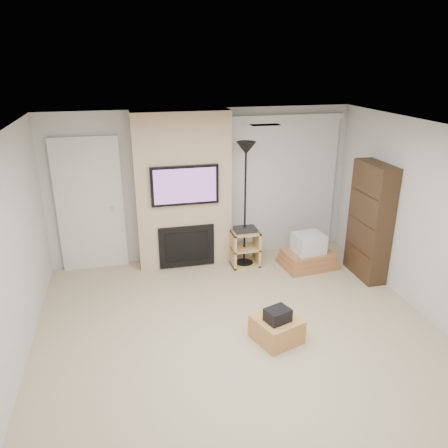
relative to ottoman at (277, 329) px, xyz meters
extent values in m
cube|color=tan|center=(-0.40, -0.12, -0.15)|extent=(5.00, 5.50, 0.00)
cube|color=white|center=(-0.40, -0.12, 2.35)|extent=(5.00, 5.50, 0.00)
cube|color=silver|center=(-0.40, 2.63, 1.10)|extent=(5.00, 0.00, 2.50)
cube|color=silver|center=(0.00, 0.68, 2.35)|extent=(0.35, 0.18, 0.01)
cube|color=#BC8547|center=(0.00, 0.00, 0.00)|extent=(0.64, 0.64, 0.30)
cube|color=black|center=(-0.02, -0.05, 0.23)|extent=(0.34, 0.30, 0.16)
cube|color=#CAAC88|center=(-0.75, 2.43, 1.10)|extent=(1.50, 0.40, 2.50)
cube|color=black|center=(-0.75, 2.20, 1.25)|extent=(1.05, 0.06, 0.62)
cube|color=#744180|center=(-0.75, 2.17, 1.25)|extent=(0.96, 0.00, 0.54)
cube|color=black|center=(-0.75, 2.22, 0.22)|extent=(0.90, 0.04, 0.70)
cube|color=black|center=(-0.75, 2.20, 0.22)|extent=(0.70, 0.02, 0.50)
cube|color=silver|center=(-2.20, 2.59, 0.92)|extent=(1.02, 0.08, 2.14)
cube|color=#B7B1A0|center=(-2.20, 2.60, 0.87)|extent=(0.90, 0.05, 2.05)
cylinder|color=silver|center=(-1.86, 2.55, 0.85)|extent=(0.07, 0.06, 0.07)
cube|color=silver|center=(1.00, 2.57, 2.18)|extent=(1.98, 0.10, 0.08)
cube|color=silver|center=(1.00, 2.58, 0.99)|extent=(1.90, 0.03, 2.29)
cylinder|color=black|center=(0.19, 2.11, -0.13)|extent=(0.30, 0.30, 0.03)
cylinder|color=black|center=(0.19, 2.11, 0.82)|extent=(0.03, 0.03, 1.90)
cone|color=black|center=(0.19, 2.11, 1.80)|extent=(0.30, 0.30, 0.19)
cube|color=tan|center=(-0.01, 2.09, 0.15)|extent=(0.04, 0.38, 0.60)
cube|color=tan|center=(0.40, 2.09, 0.15)|extent=(0.04, 0.38, 0.60)
cube|color=tan|center=(0.19, 2.09, -0.14)|extent=(0.45, 0.38, 0.03)
cube|color=tan|center=(0.19, 2.09, 0.15)|extent=(0.45, 0.38, 0.03)
cube|color=tan|center=(0.19, 2.09, 0.43)|extent=(0.45, 0.38, 0.03)
cube|color=black|center=(0.19, 2.09, 0.48)|extent=(0.35, 0.25, 0.06)
cube|color=#AD6D42|center=(1.19, 1.80, -0.10)|extent=(0.90, 0.72, 0.09)
cube|color=#AD6D42|center=(1.19, 1.80, -0.02)|extent=(0.86, 0.68, 0.08)
cube|color=#AD6D42|center=(1.19, 1.80, 0.07)|extent=(0.81, 0.63, 0.08)
cube|color=silver|center=(1.19, 1.80, 0.26)|extent=(0.50, 0.46, 0.31)
cube|color=#2F2013|center=(1.94, 1.31, 0.75)|extent=(0.30, 0.80, 1.80)
cube|color=#2F2013|center=(1.92, 1.31, 0.30)|extent=(0.26, 0.72, 0.02)
cube|color=#2F2013|center=(1.92, 1.31, 0.75)|extent=(0.26, 0.72, 0.02)
cube|color=#2F2013|center=(1.92, 1.31, 1.20)|extent=(0.26, 0.72, 0.02)
camera|label=1|loc=(-1.66, -4.22, 3.08)|focal=35.00mm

